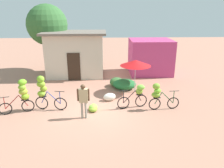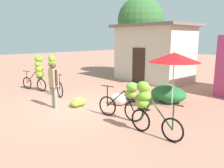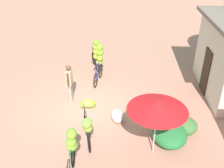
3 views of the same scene
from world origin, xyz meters
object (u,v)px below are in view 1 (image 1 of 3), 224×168
(tree_behind_building, at_px, (47,25))
(banana_pile_on_ground, at_px, (93,108))
(building_low, at_px, (76,54))
(bicycle_near_pile, at_px, (44,90))
(market_umbrella, at_px, (136,63))
(bicycle_leftmost, at_px, (22,93))
(produce_sack, at_px, (110,97))
(person_vendor, at_px, (83,98))
(shop_pink, at_px, (150,57))
(bicycle_by_shop, at_px, (159,94))
(bicycle_center_loaded, at_px, (137,94))

(tree_behind_building, height_order, banana_pile_on_ground, tree_behind_building)
(building_low, relative_size, bicycle_near_pile, 2.58)
(market_umbrella, xyz_separation_m, bicycle_leftmost, (-5.92, -2.51, -0.86))
(market_umbrella, height_order, produce_sack, market_umbrella)
(building_low, distance_m, tree_behind_building, 3.28)
(bicycle_near_pile, height_order, person_vendor, bicycle_near_pile)
(shop_pink, xyz_separation_m, bicycle_by_shop, (-0.93, -6.73, -0.51))
(market_umbrella, bearing_deg, tree_behind_building, 140.38)
(building_low, xyz_separation_m, bicycle_near_pile, (-0.90, -6.15, -0.65))
(tree_behind_building, distance_m, produce_sack, 8.69)
(bicycle_leftmost, height_order, person_vendor, bicycle_leftmost)
(bicycle_center_loaded, distance_m, banana_pile_on_ground, 2.36)
(building_low, bearing_deg, bicycle_near_pile, -98.30)
(bicycle_center_loaded, relative_size, produce_sack, 2.30)
(building_low, bearing_deg, banana_pile_on_ground, -76.35)
(tree_behind_building, distance_m, bicycle_center_loaded, 10.00)
(market_umbrella, xyz_separation_m, banana_pile_on_ground, (-2.47, -2.48, -1.72))
(bicycle_by_shop, bearing_deg, person_vendor, -168.02)
(shop_pink, height_order, bicycle_by_shop, shop_pink)
(person_vendor, bearing_deg, building_low, 99.23)
(bicycle_center_loaded, bearing_deg, banana_pile_on_ground, -172.16)
(bicycle_by_shop, bearing_deg, tree_behind_building, 132.93)
(market_umbrella, xyz_separation_m, bicycle_center_loaded, (-0.20, -2.17, -1.13))
(tree_behind_building, bearing_deg, banana_pile_on_ground, -63.60)
(building_low, bearing_deg, shop_pink, 3.27)
(shop_pink, bearing_deg, building_low, -176.73)
(building_low, distance_m, bicycle_by_shop, 8.10)
(shop_pink, distance_m, bicycle_by_shop, 6.82)
(building_low, bearing_deg, tree_behind_building, 150.62)
(bicycle_near_pile, bearing_deg, person_vendor, -26.65)
(banana_pile_on_ground, xyz_separation_m, produce_sack, (0.88, 1.25, 0.07))
(building_low, relative_size, tree_behind_building, 0.87)
(bicycle_leftmost, xyz_separation_m, bicycle_by_shop, (6.78, 0.04, -0.18))
(market_umbrella, distance_m, person_vendor, 4.41)
(tree_behind_building, bearing_deg, bicycle_by_shop, -47.07)
(shop_pink, relative_size, tree_behind_building, 0.60)
(bicycle_near_pile, height_order, banana_pile_on_ground, bicycle_near_pile)
(shop_pink, distance_m, produce_sack, 6.54)
(market_umbrella, distance_m, produce_sack, 2.60)
(market_umbrella, distance_m, bicycle_near_pile, 5.46)
(tree_behind_building, bearing_deg, produce_sack, -53.91)
(bicycle_center_loaded, bearing_deg, person_vendor, -157.56)
(produce_sack, bearing_deg, bicycle_center_loaded, -33.91)
(shop_pink, bearing_deg, bicycle_near_pile, -135.97)
(bicycle_center_loaded, relative_size, banana_pile_on_ground, 2.24)
(bicycle_by_shop, bearing_deg, bicycle_leftmost, -179.68)
(bicycle_by_shop, bearing_deg, bicycle_near_pile, 177.53)
(market_umbrella, distance_m, bicycle_leftmost, 6.49)
(bicycle_near_pile, relative_size, bicycle_by_shop, 1.12)
(shop_pink, bearing_deg, banana_pile_on_ground, -122.26)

